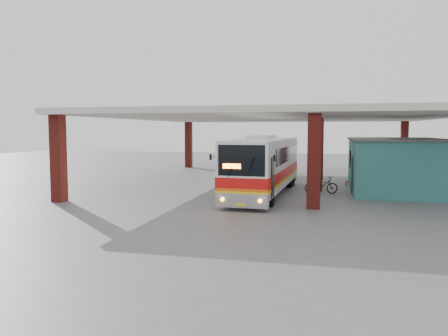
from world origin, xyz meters
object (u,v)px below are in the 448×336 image
(pedestrian, at_px, (253,189))
(red_chair, at_px, (351,179))
(coach_bus, at_px, (264,165))
(motorcycle, at_px, (321,185))

(pedestrian, relative_size, red_chair, 1.89)
(coach_bus, distance_m, pedestrian, 4.17)
(red_chair, bearing_deg, coach_bus, -132.62)
(motorcycle, height_order, red_chair, motorcycle)
(motorcycle, distance_m, red_chair, 4.68)
(motorcycle, xyz_separation_m, pedestrian, (-3.07, -4.99, 0.33))
(motorcycle, bearing_deg, coach_bus, 91.60)
(pedestrian, distance_m, red_chair, 10.51)
(motorcycle, bearing_deg, red_chair, -37.55)
(motorcycle, relative_size, red_chair, 2.15)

